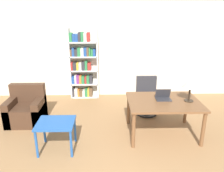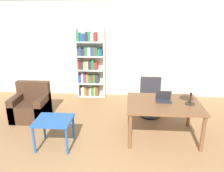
{
  "view_description": "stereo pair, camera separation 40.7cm",
  "coord_description": "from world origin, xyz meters",
  "px_view_note": "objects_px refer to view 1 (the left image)",
  "views": [
    {
      "loc": [
        -0.12,
        -1.76,
        2.41
      ],
      "look_at": [
        -0.01,
        2.41,
        0.99
      ],
      "focal_mm": 35.0,
      "sensor_mm": 36.0,
      "label": 1
    },
    {
      "loc": [
        0.28,
        -1.75,
        2.41
      ],
      "look_at": [
        -0.01,
        2.41,
        0.99
      ],
      "focal_mm": 35.0,
      "sensor_mm": 36.0,
      "label": 2
    }
  ],
  "objects_px": {
    "side_table_blue": "(56,126)",
    "desk": "(163,105)",
    "office_chair": "(147,97)",
    "table_lamp": "(191,84)",
    "bookshelf": "(83,66)",
    "armchair": "(26,110)",
    "laptop": "(163,97)"
  },
  "relations": [
    {
      "from": "side_table_blue",
      "to": "bookshelf",
      "type": "height_order",
      "value": "bookshelf"
    },
    {
      "from": "office_chair",
      "to": "bookshelf",
      "type": "xyz_separation_m",
      "value": [
        -1.66,
        1.14,
        0.52
      ]
    },
    {
      "from": "office_chair",
      "to": "side_table_blue",
      "type": "height_order",
      "value": "office_chair"
    },
    {
      "from": "table_lamp",
      "to": "armchair",
      "type": "xyz_separation_m",
      "value": [
        -3.44,
        0.61,
        -0.81
      ]
    },
    {
      "from": "table_lamp",
      "to": "bookshelf",
      "type": "relative_size",
      "value": 0.24
    },
    {
      "from": "office_chair",
      "to": "armchair",
      "type": "bearing_deg",
      "value": -171.73
    },
    {
      "from": "desk",
      "to": "side_table_blue",
      "type": "relative_size",
      "value": 2.14
    },
    {
      "from": "table_lamp",
      "to": "armchair",
      "type": "relative_size",
      "value": 0.55
    },
    {
      "from": "laptop",
      "to": "bookshelf",
      "type": "height_order",
      "value": "bookshelf"
    },
    {
      "from": "armchair",
      "to": "laptop",
      "type": "bearing_deg",
      "value": -9.77
    },
    {
      "from": "side_table_blue",
      "to": "armchair",
      "type": "xyz_separation_m",
      "value": [
        -0.91,
        1.07,
        -0.18
      ]
    },
    {
      "from": "side_table_blue",
      "to": "desk",
      "type": "bearing_deg",
      "value": 13.32
    },
    {
      "from": "laptop",
      "to": "armchair",
      "type": "height_order",
      "value": "laptop"
    },
    {
      "from": "table_lamp",
      "to": "bookshelf",
      "type": "height_order",
      "value": "bookshelf"
    },
    {
      "from": "desk",
      "to": "laptop",
      "type": "distance_m",
      "value": 0.16
    },
    {
      "from": "armchair",
      "to": "bookshelf",
      "type": "bearing_deg",
      "value": 53.4
    },
    {
      "from": "desk",
      "to": "bookshelf",
      "type": "relative_size",
      "value": 0.71
    },
    {
      "from": "table_lamp",
      "to": "side_table_blue",
      "type": "distance_m",
      "value": 2.65
    },
    {
      "from": "laptop",
      "to": "desk",
      "type": "bearing_deg",
      "value": -92.81
    },
    {
      "from": "table_lamp",
      "to": "side_table_blue",
      "type": "relative_size",
      "value": 0.71
    },
    {
      "from": "office_chair",
      "to": "side_table_blue",
      "type": "bearing_deg",
      "value": -142.11
    },
    {
      "from": "desk",
      "to": "laptop",
      "type": "bearing_deg",
      "value": 87.19
    },
    {
      "from": "office_chair",
      "to": "side_table_blue",
      "type": "relative_size",
      "value": 1.39
    },
    {
      "from": "laptop",
      "to": "bookshelf",
      "type": "relative_size",
      "value": 0.15
    },
    {
      "from": "desk",
      "to": "armchair",
      "type": "distance_m",
      "value": 3.04
    },
    {
      "from": "laptop",
      "to": "armchair",
      "type": "bearing_deg",
      "value": 170.23
    },
    {
      "from": "laptop",
      "to": "armchair",
      "type": "xyz_separation_m",
      "value": [
        -2.96,
        0.51,
        -0.5
      ]
    },
    {
      "from": "laptop",
      "to": "side_table_blue",
      "type": "relative_size",
      "value": 0.45
    },
    {
      "from": "table_lamp",
      "to": "bookshelf",
      "type": "xyz_separation_m",
      "value": [
        -2.3,
        2.15,
        -0.16
      ]
    },
    {
      "from": "table_lamp",
      "to": "armchair",
      "type": "height_order",
      "value": "table_lamp"
    },
    {
      "from": "desk",
      "to": "office_chair",
      "type": "relative_size",
      "value": 1.54
    },
    {
      "from": "table_lamp",
      "to": "side_table_blue",
      "type": "xyz_separation_m",
      "value": [
        -2.53,
        -0.46,
        -0.63
      ]
    }
  ]
}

